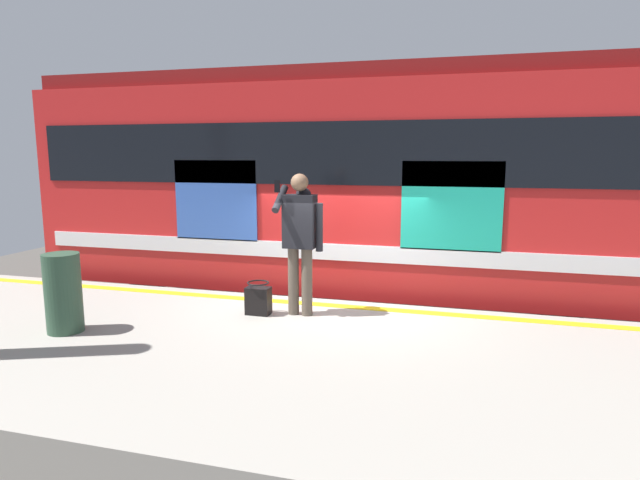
% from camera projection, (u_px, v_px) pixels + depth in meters
% --- Properties ---
extents(ground_plane, '(23.73, 23.73, 0.00)m').
position_uv_depth(ground_plane, '(334.00, 369.00, 7.70)').
color(ground_plane, '#4C4742').
extents(platform, '(15.15, 4.16, 1.05)m').
position_uv_depth(platform, '(287.00, 399.00, 5.64)').
color(platform, '#9E998E').
rests_on(platform, ground).
extents(safety_line, '(14.84, 0.16, 0.01)m').
position_uv_depth(safety_line, '(329.00, 305.00, 7.25)').
color(safety_line, yellow).
rests_on(safety_line, platform).
extents(track_rail_near, '(19.69, 0.08, 0.16)m').
position_uv_depth(track_rail_near, '(351.00, 337.00, 8.82)').
color(track_rail_near, slate).
rests_on(track_rail_near, ground).
extents(track_rail_far, '(19.69, 0.08, 0.16)m').
position_uv_depth(track_rail_far, '(367.00, 313.00, 10.19)').
color(track_rail_far, slate).
rests_on(track_rail_far, ground).
extents(train_carriage, '(10.09, 3.11, 4.21)m').
position_uv_depth(train_carriage, '(349.00, 180.00, 9.14)').
color(train_carriage, red).
rests_on(train_carriage, ground).
extents(passenger, '(0.57, 0.55, 1.80)m').
position_uv_depth(passenger, '(300.00, 233.00, 6.68)').
color(passenger, brown).
rests_on(passenger, platform).
extents(handbag, '(0.31, 0.28, 0.43)m').
position_uv_depth(handbag, '(258.00, 299.00, 6.83)').
color(handbag, black).
rests_on(handbag, platform).
extents(trash_bin, '(0.41, 0.41, 0.92)m').
position_uv_depth(trash_bin, '(63.00, 293.00, 6.12)').
color(trash_bin, '#2D4C38').
rests_on(trash_bin, platform).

